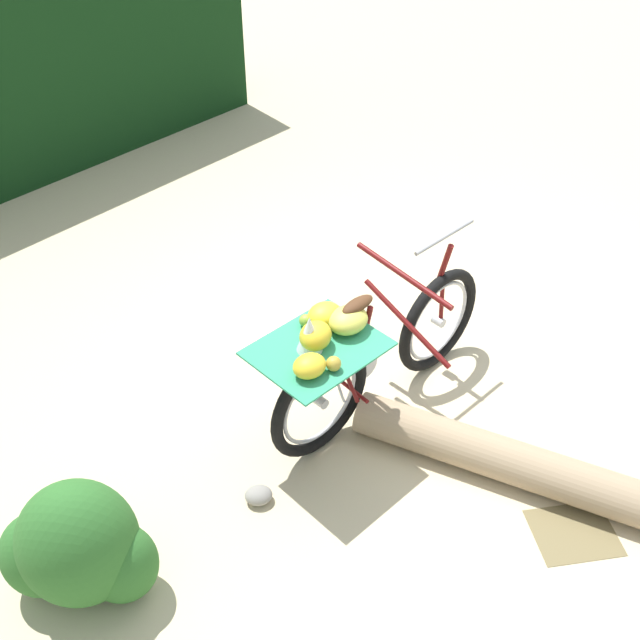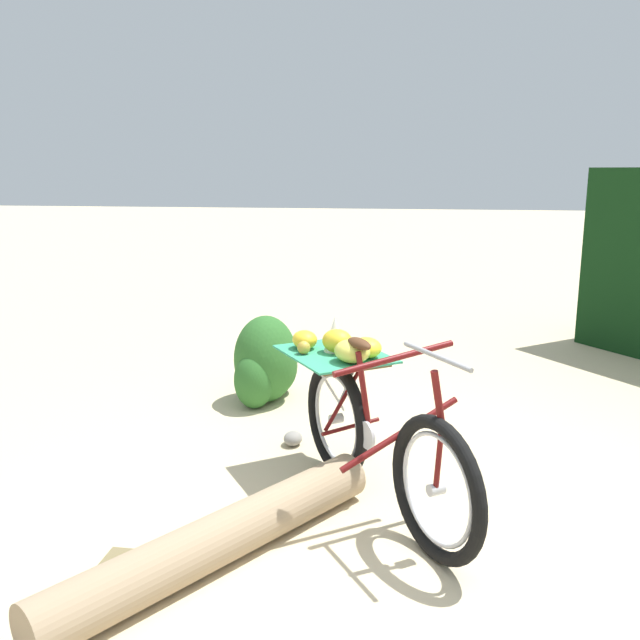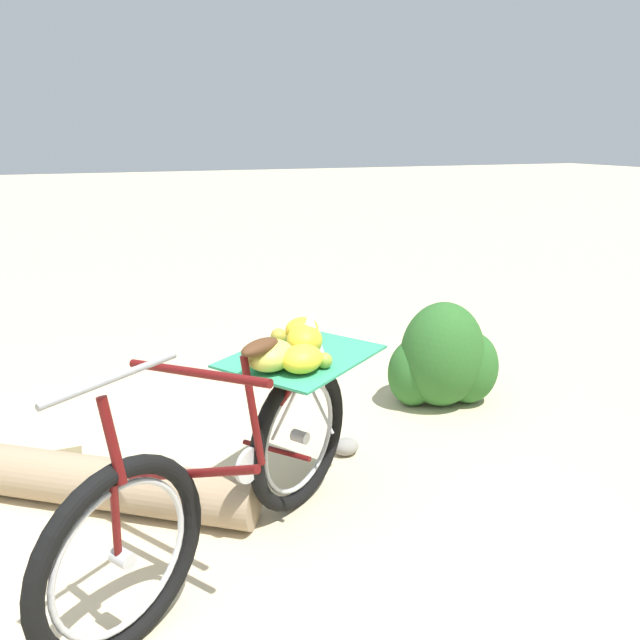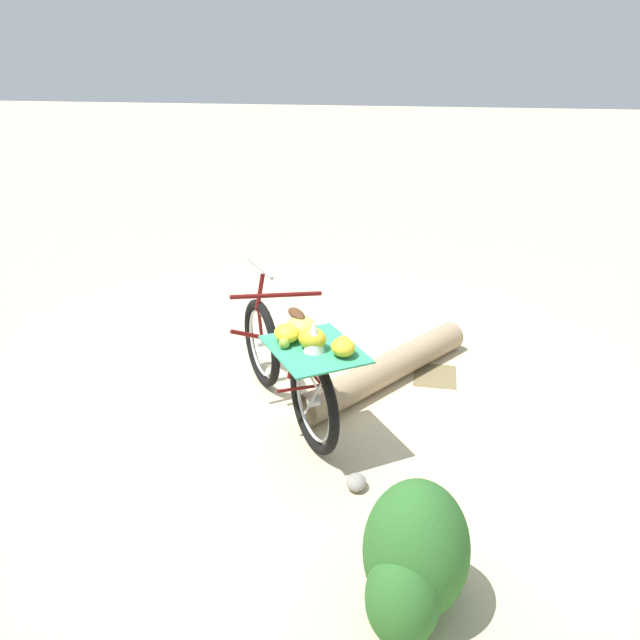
{
  "view_description": "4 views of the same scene",
  "coord_description": "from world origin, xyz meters",
  "views": [
    {
      "loc": [
        -1.14,
        -3.62,
        3.44
      ],
      "look_at": [
        -0.66,
        -0.58,
        0.95
      ],
      "focal_mm": 42.81,
      "sensor_mm": 36.0,
      "label": 1
    },
    {
      "loc": [
        3.25,
        -0.08,
        1.87
      ],
      "look_at": [
        -0.74,
        -0.7,
        0.97
      ],
      "focal_mm": 37.96,
      "sensor_mm": 36.0,
      "label": 2
    },
    {
      "loc": [
        0.2,
        1.88,
        1.76
      ],
      "look_at": [
        -0.78,
        -0.62,
        0.93
      ],
      "focal_mm": 33.72,
      "sensor_mm": 36.0,
      "label": 3
    },
    {
      "loc": [
        -4.37,
        -1.3,
        2.57
      ],
      "look_at": [
        -0.6,
        -0.62,
        0.95
      ],
      "focal_mm": 35.79,
      "sensor_mm": 36.0,
      "label": 4
    }
  ],
  "objects": [
    {
      "name": "path_stone",
      "position": [
        -1.06,
        -0.94,
        0.05
      ],
      "size": [
        0.15,
        0.13,
        0.1
      ],
      "primitive_type": "ellipsoid",
      "color": "gray",
      "rests_on": "ground_plane"
    },
    {
      "name": "shrub_cluster",
      "position": [
        -1.94,
        -1.33,
        0.32
      ],
      "size": [
        0.75,
        0.52,
        0.72
      ],
      "color": "#2D6628",
      "rests_on": "ground_plane"
    },
    {
      "name": "bicycle",
      "position": [
        -0.34,
        -0.36,
        0.5
      ],
      "size": [
        1.63,
        1.26,
        1.03
      ],
      "rotation": [
        0.0,
        0.0,
        0.61
      ],
      "color": "black",
      "rests_on": "ground_plane"
    },
    {
      "name": "fallen_log",
      "position": [
        0.4,
        -1.01,
        0.13
      ],
      "size": [
        1.73,
        1.29,
        0.25
      ],
      "primitive_type": "cylinder",
      "rotation": [
        0.0,
        1.57,
        -0.6
      ],
      "color": "#9E8466",
      "rests_on": "ground_plane"
    },
    {
      "name": "ground_plane",
      "position": [
        0.0,
        0.0,
        0.0
      ],
      "size": [
        60.0,
        60.0,
        0.0
      ],
      "primitive_type": "plane",
      "color": "beige"
    },
    {
      "name": "foliage_hedge",
      "position": [
        -2.79,
        3.4,
        0.95
      ],
      "size": [
        4.24,
        3.61,
        1.89
      ],
      "primitive_type": "cube",
      "rotation": [
        0.0,
        0.0,
        3.81
      ],
      "color": "black",
      "rests_on": "ground_plane"
    },
    {
      "name": "leaf_litter_patch",
      "position": [
        0.58,
        -1.41,
        0.0
      ],
      "size": [
        0.44,
        0.36,
        0.01
      ],
      "primitive_type": "cube",
      "color": "olive",
      "rests_on": "ground_plane"
    }
  ]
}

